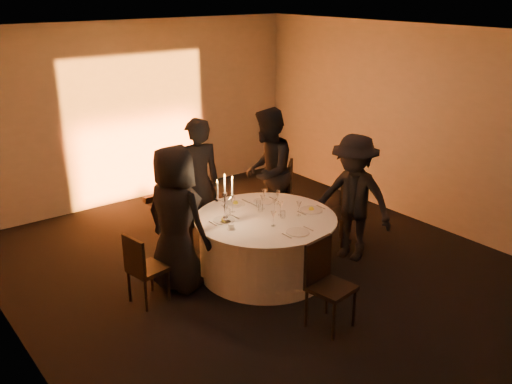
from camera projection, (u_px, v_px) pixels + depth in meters
floor at (265, 272)px, 7.44m from camera, size 7.00×7.00×0.00m
ceiling at (267, 34)px, 6.40m from camera, size 7.00×7.00×0.00m
wall_back at (137, 113)px, 9.53m from camera, size 7.00×0.00×7.00m
wall_left at (9, 221)px, 5.22m from camera, size 0.00×7.00×7.00m
wall_right at (421, 126)px, 8.63m from camera, size 0.00×7.00×7.00m
uplighter_fixture at (150, 199)px, 9.81m from camera, size 0.25×0.12×0.10m
banquet_table at (265, 245)px, 7.31m from camera, size 1.80×1.80×0.77m
chair_left at (142, 266)px, 6.55m from camera, size 0.44×0.44×0.87m
chair_back_left at (176, 216)px, 7.94m from camera, size 0.50×0.50×0.88m
chair_back_right at (282, 190)px, 8.68m from camera, size 0.63×0.63×1.02m
chair_right at (347, 207)px, 8.06m from camera, size 0.44×0.44×0.99m
chair_front at (325, 279)px, 6.13m from camera, size 0.49×0.49×0.98m
guest_left at (176, 219)px, 6.77m from camera, size 0.82×1.02×1.81m
guest_back_left at (197, 183)px, 7.91m from camera, size 0.75×0.56×1.86m
guest_back_right at (268, 172)px, 8.34m from camera, size 1.16×1.13×1.88m
guest_right at (353, 198)px, 7.55m from camera, size 0.94×1.25×1.73m
plate_left at (224, 219)px, 7.06m from camera, size 0.36×0.27×0.08m
plate_back_left at (236, 203)px, 7.58m from camera, size 0.36×0.25×0.08m
plate_back_right at (263, 201)px, 7.67m from camera, size 0.36×0.26×0.01m
plate_right at (311, 209)px, 7.38m from camera, size 0.36×0.29×0.08m
plate_front at (298, 232)px, 6.73m from camera, size 0.36×0.27×0.01m
coffee_cup at (231, 227)px, 6.82m from camera, size 0.11×0.11×0.07m
candelabra at (225, 206)px, 6.92m from camera, size 0.27×0.13×0.65m
wine_glass_a at (264, 193)px, 7.60m from camera, size 0.07×0.07×0.19m
wine_glass_b at (278, 194)px, 7.55m from camera, size 0.07×0.07×0.19m
wine_glass_c at (274, 202)px, 7.28m from camera, size 0.07×0.07×0.19m
wine_glass_d at (299, 206)px, 7.17m from camera, size 0.07×0.07×0.19m
wine_glass_e at (233, 202)px, 7.29m from camera, size 0.07×0.07×0.19m
wine_glass_f at (263, 199)px, 7.39m from camera, size 0.07×0.07×0.19m
wine_glass_g at (225, 210)px, 7.05m from camera, size 0.07×0.07×0.19m
wine_glass_h at (273, 215)px, 6.87m from camera, size 0.07×0.07×0.19m
wine_glass_i at (281, 205)px, 7.19m from camera, size 0.07×0.07×0.19m
tumbler_a at (259, 204)px, 7.49m from camera, size 0.07×0.07×0.09m
tumbler_b at (283, 214)px, 7.15m from camera, size 0.07×0.07×0.09m
tumbler_c at (260, 208)px, 7.34m from camera, size 0.07×0.07×0.09m
tumbler_d at (228, 212)px, 7.22m from camera, size 0.07×0.07×0.09m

